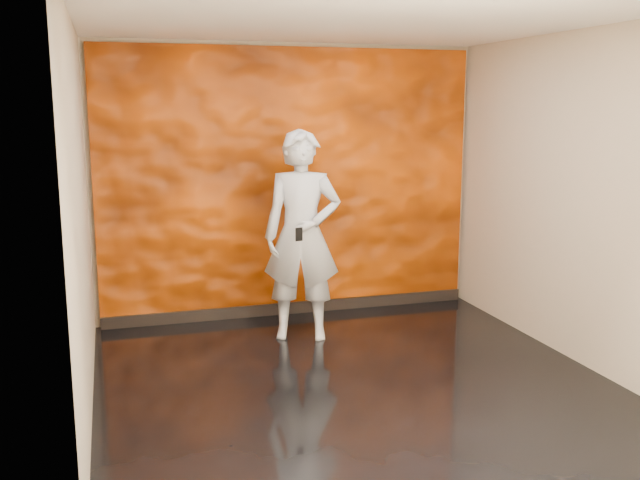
% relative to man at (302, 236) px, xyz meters
% --- Properties ---
extents(room, '(4.02, 4.02, 2.81)m').
position_rel_man_xyz_m(room, '(0.09, -1.15, 0.42)').
color(room, black).
rests_on(room, ground).
extents(feature_wall, '(3.90, 0.06, 2.75)m').
position_rel_man_xyz_m(feature_wall, '(0.09, 0.81, 0.40)').
color(feature_wall, '#F35502').
rests_on(feature_wall, ground).
extents(baseboard, '(3.90, 0.04, 0.12)m').
position_rel_man_xyz_m(baseboard, '(0.09, 0.77, -0.92)').
color(baseboard, black).
rests_on(baseboard, ground).
extents(man, '(0.82, 0.66, 1.96)m').
position_rel_man_xyz_m(man, '(0.00, 0.00, 0.00)').
color(man, '#8F949D').
rests_on(man, ground).
extents(phone, '(0.07, 0.02, 0.12)m').
position_rel_man_xyz_m(phone, '(-0.11, -0.30, 0.07)').
color(phone, black).
rests_on(phone, man).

